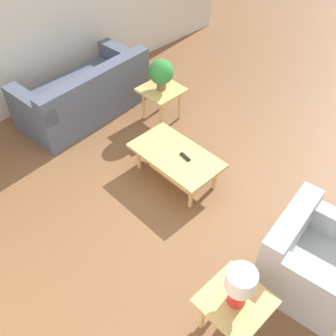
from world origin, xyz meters
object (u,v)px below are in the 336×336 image
coffee_table (176,157)px  side_table_plant (161,93)px  sofa (85,95)px  armchair (310,260)px  potted_plant (161,73)px  table_lamp (240,285)px  side_table_lamp (235,305)px

coffee_table → side_table_plant: (0.99, -0.70, 0.08)m
sofa → armchair: size_ratio=1.95×
sofa → side_table_plant: size_ratio=3.58×
potted_plant → sofa: bearing=39.1°
coffee_table → table_lamp: table_lamp is taller
side_table_lamp → sofa: bearing=-15.6°
side_table_plant → table_lamp: bearing=147.8°
side_table_lamp → coffee_table: bearing=-30.3°
sofa → table_lamp: 3.68m
coffee_table → side_table_lamp: size_ratio=2.05×
sofa → side_table_plant: (-0.86, -0.70, 0.12)m
armchair → potted_plant: 2.99m
coffee_table → side_table_lamp: 1.94m
coffee_table → table_lamp: size_ratio=2.65×
side_table_lamp → potted_plant: 3.17m
sofa → potted_plant: (-0.86, -0.70, 0.45)m
coffee_table → armchair: bearing=177.4°
sofa → coffee_table: 1.85m
armchair → potted_plant: potted_plant is taller
side_table_plant → potted_plant: potted_plant is taller
side_table_plant → armchair: bearing=164.6°
side_table_lamp → potted_plant: size_ratio=1.24×
side_table_plant → side_table_lamp: same height
side_table_plant → coffee_table: bearing=144.7°
potted_plant → table_lamp: 3.15m
sofa → side_table_lamp: bearing=70.0°
side_table_lamp → armchair: bearing=-101.6°
side_table_lamp → potted_plant: bearing=-32.2°
coffee_table → table_lamp: bearing=149.7°
side_table_plant → side_table_lamp: (-2.66, 1.68, 0.00)m
side_table_plant → table_lamp: (-2.66, 1.68, 0.33)m
side_table_lamp → side_table_plant: bearing=-32.2°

